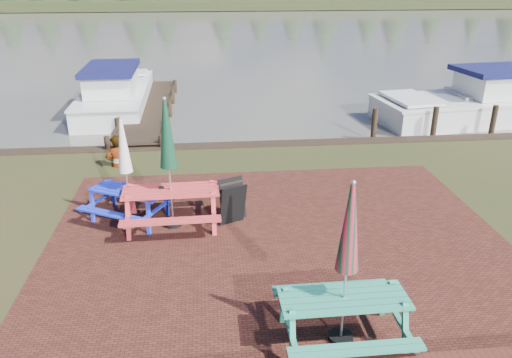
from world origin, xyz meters
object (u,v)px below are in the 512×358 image
object	(u,v)px
boat_jetty	(116,95)
person	(115,136)
picnic_table_blue	(128,186)
jetty	(149,108)
chalkboard	(233,202)
picnic_table_red	(170,184)
boat_near	(486,104)
picnic_table_teal	(345,290)

from	to	relation	value
boat_jetty	person	bearing A→B (deg)	-82.41
picnic_table_blue	jetty	distance (m)	8.97
picnic_table_blue	chalkboard	distance (m)	2.22
chalkboard	jetty	size ratio (longest dim) A/B	0.10
picnic_table_red	picnic_table_blue	bearing A→B (deg)	156.34
chalkboard	boat_jetty	distance (m)	11.05
boat_jetty	person	size ratio (longest dim) A/B	4.05
jetty	chalkboard	bearing A→B (deg)	-73.97
picnic_table_blue	boat_near	bearing A→B (deg)	59.52
picnic_table_blue	person	world-z (taller)	picnic_table_blue
picnic_table_teal	boat_near	bearing A→B (deg)	53.17
picnic_table_teal	picnic_table_blue	size ratio (longest dim) A/B	1.11
person	jetty	bearing A→B (deg)	-104.92
jetty	boat_jetty	bearing A→B (deg)	142.66
picnic_table_blue	chalkboard	xyz separation A→B (m)	(2.17, -0.34, -0.32)
picnic_table_teal	jetty	distance (m)	13.72
chalkboard	boat_near	distance (m)	12.23
boat_near	picnic_table_teal	bearing A→B (deg)	136.67
picnic_table_teal	chalkboard	distance (m)	4.08
boat_near	boat_jetty	bearing A→B (deg)	71.36
boat_near	chalkboard	bearing A→B (deg)	120.78
boat_jetty	boat_near	world-z (taller)	boat_near
boat_jetty	boat_near	xyz separation A→B (m)	(13.66, -2.80, 0.02)
jetty	boat_jetty	size ratio (longest dim) A/B	1.30
picnic_table_red	boat_jetty	xyz separation A→B (m)	(-2.75, 10.34, -0.54)
chalkboard	boat_near	bearing A→B (deg)	14.13
boat_jetty	boat_near	distance (m)	13.95
jetty	boat_jetty	world-z (taller)	boat_jetty
picnic_table_red	picnic_table_blue	size ratio (longest dim) A/B	1.20
picnic_table_teal	picnic_table_red	bearing A→B (deg)	123.85
picnic_table_teal	person	xyz separation A→B (m)	(-4.27, 7.38, -0.01)
picnic_table_teal	jetty	xyz separation A→B (m)	(-4.01, 13.10, -0.76)
boat_jetty	picnic_table_blue	bearing A→B (deg)	-81.04
jetty	boat_near	xyz separation A→B (m)	(12.32, -1.77, 0.31)
picnic_table_red	person	size ratio (longest dim) A/B	1.57
picnic_table_teal	boat_jetty	size ratio (longest dim) A/B	0.36
picnic_table_red	jetty	world-z (taller)	picnic_table_red
chalkboard	boat_near	size ratio (longest dim) A/B	0.11
picnic_table_teal	boat_near	world-z (taller)	picnic_table_teal
picnic_table_red	picnic_table_blue	xyz separation A→B (m)	(-0.92, 0.38, -0.16)
picnic_table_blue	boat_near	world-z (taller)	picnic_table_blue
person	boat_near	bearing A→B (deg)	-174.83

